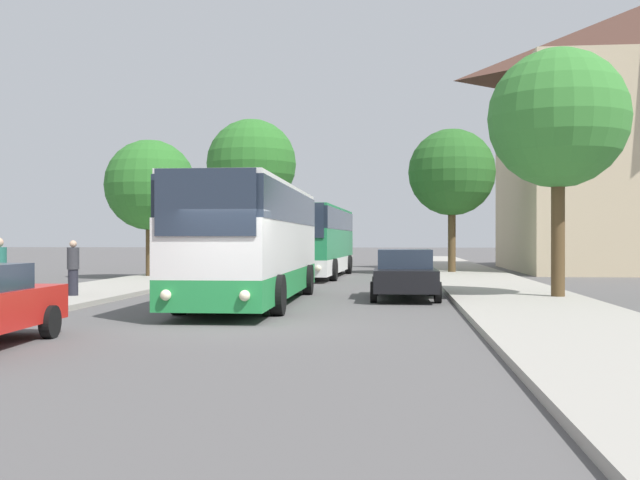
{
  "coord_description": "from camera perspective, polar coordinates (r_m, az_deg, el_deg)",
  "views": [
    {
      "loc": [
        3.37,
        -15.56,
        1.86
      ],
      "look_at": [
        0.3,
        14.36,
        1.82
      ],
      "focal_mm": 42.0,
      "sensor_mm": 36.0,
      "label": 1
    }
  ],
  "objects": [
    {
      "name": "tree_left_near",
      "position": [
        50.49,
        -5.23,
        5.78
      ],
      "size": [
        5.99,
        5.99,
        9.74
      ],
      "color": "#513D23",
      "rests_on": "sidewalk_left"
    },
    {
      "name": "parked_car_right_near",
      "position": [
        23.44,
        6.46,
        -2.53
      ],
      "size": [
        2.1,
        4.69,
        1.54
      ],
      "rotation": [
        0.0,
        0.0,
        3.15
      ],
      "color": "black",
      "rests_on": "ground_plane"
    },
    {
      "name": "ground_plane",
      "position": [
        16.03,
        -6.37,
        -6.59
      ],
      "size": [
        300.0,
        300.0,
        0.0
      ],
      "primitive_type": "plane",
      "color": "#565454",
      "rests_on": "ground"
    },
    {
      "name": "tree_right_mid",
      "position": [
        23.7,
        17.68,
        8.77
      ],
      "size": [
        4.16,
        4.16,
        7.4
      ],
      "color": "#513D23",
      "rests_on": "sidewalk_right"
    },
    {
      "name": "tree_left_far",
      "position": [
        35.8,
        -12.82,
        4.08
      ],
      "size": [
        4.21,
        4.21,
        6.34
      ],
      "color": "#513D23",
      "rests_on": "sidewalk_left"
    },
    {
      "name": "pedestrian_walking_back",
      "position": [
        23.84,
        -18.3,
        -2.02
      ],
      "size": [
        0.36,
        0.36,
        1.67
      ],
      "rotation": [
        0.0,
        0.0,
        0.43
      ],
      "color": "#23232D",
      "rests_on": "sidewalk_left"
    },
    {
      "name": "sidewalk_right",
      "position": [
        16.08,
        18.98,
        -6.3
      ],
      "size": [
        4.0,
        120.0,
        0.15
      ],
      "primitive_type": "cube",
      "color": "#A39E93",
      "rests_on": "ground_plane"
    },
    {
      "name": "tree_right_near",
      "position": [
        39.81,
        10.01,
        5.08
      ],
      "size": [
        4.54,
        4.54,
        7.48
      ],
      "color": "#513D23",
      "rests_on": "sidewalk_right"
    },
    {
      "name": "bus_front",
      "position": [
        21.76,
        -5.1,
        -0.06
      ],
      "size": [
        2.85,
        11.7,
        3.39
      ],
      "rotation": [
        0.0,
        0.0,
        0.01
      ],
      "color": "#238942",
      "rests_on": "ground_plane"
    },
    {
      "name": "bus_middle",
      "position": [
        36.73,
        -0.23,
        -0.01
      ],
      "size": [
        3.0,
        11.91,
        3.38
      ],
      "rotation": [
        0.0,
        0.0,
        -0.03
      ],
      "color": "silver",
      "rests_on": "ground_plane"
    }
  ]
}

